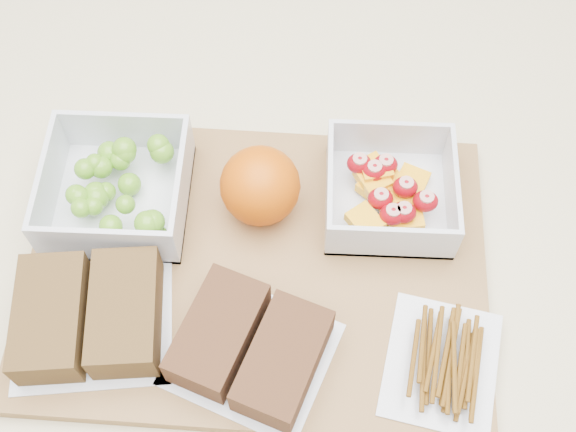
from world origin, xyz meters
name	(u,v)px	position (x,y,z in m)	size (l,w,h in m)	color
counter	(278,383)	(0.00, 0.00, 0.45)	(1.20, 0.90, 0.90)	beige
cutting_board	(257,268)	(-0.01, -0.03, 0.91)	(0.42, 0.30, 0.02)	olive
grape_container	(118,187)	(-0.15, 0.04, 0.94)	(0.13, 0.13, 0.06)	silver
fruit_container	(389,192)	(0.11, 0.04, 0.94)	(0.12, 0.12, 0.05)	silver
orange	(260,186)	(-0.01, 0.03, 0.95)	(0.07, 0.07, 0.07)	#D55505
sandwich_bag_left	(89,315)	(-0.15, -0.09, 0.94)	(0.15, 0.14, 0.04)	silver
sandwich_bag_center	(250,347)	(-0.01, -0.11, 0.94)	(0.16, 0.15, 0.04)	silver
pretzel_bag	(444,360)	(0.15, -0.12, 0.93)	(0.11, 0.13, 0.03)	silver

